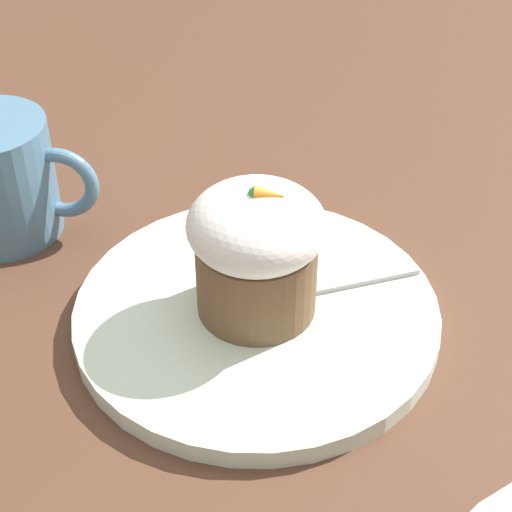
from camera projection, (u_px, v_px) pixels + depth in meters
ground_plane at (256, 322)px, 0.60m from camera, size 4.00×4.00×0.00m
dessert_plate at (256, 314)px, 0.59m from camera, size 0.25×0.25×0.01m
carrot_cake at (256, 249)px, 0.56m from camera, size 0.09×0.09×0.10m
spoon at (301, 290)px, 0.60m from camera, size 0.12×0.07×0.01m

